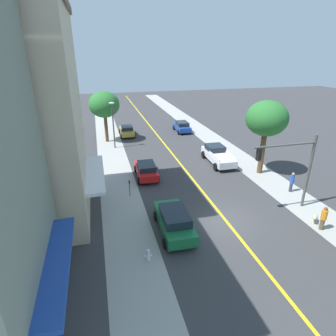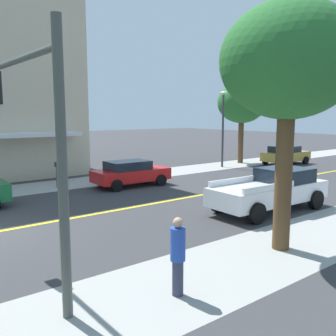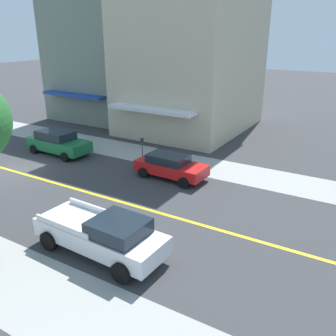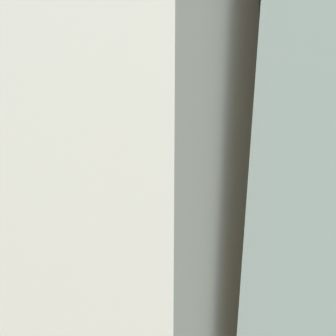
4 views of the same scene
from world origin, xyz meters
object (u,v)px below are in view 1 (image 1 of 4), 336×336
(small_dog, at_px, (315,217))
(blue_sedan_right_curb, at_px, (182,126))
(street_tree_left_near, at_px, (104,105))
(red_sedan_left_curb, at_px, (146,170))
(traffic_light_mast, at_px, (293,162))
(pedestrian_blue_shirt, at_px, (292,182))
(pedestrian_orange_shirt, at_px, (324,218))
(white_pickup_truck, at_px, (218,155))
(fire_hydrant, at_px, (148,255))
(street_lamp, at_px, (113,120))
(green_sedan_left_curb, at_px, (174,221))
(gold_sedan_left_curb, at_px, (127,130))
(street_tree_left_far, at_px, (267,119))
(parking_meter, at_px, (129,186))

(small_dog, bearing_deg, blue_sedan_right_curb, -127.90)
(street_tree_left_near, bearing_deg, red_sedan_left_curb, -76.51)
(traffic_light_mast, bearing_deg, pedestrian_blue_shirt, -134.22)
(pedestrian_orange_shirt, bearing_deg, pedestrian_blue_shirt, -103.29)
(white_pickup_truck, bearing_deg, fire_hydrant, 144.53)
(white_pickup_truck, xyz_separation_m, pedestrian_orange_shirt, (1.83, -13.24, 0.04))
(red_sedan_left_curb, height_order, pedestrian_blue_shirt, pedestrian_blue_shirt)
(fire_hydrant, distance_m, street_lamp, 21.48)
(green_sedan_left_curb, bearing_deg, blue_sedan_right_curb, -16.86)
(gold_sedan_left_curb, bearing_deg, fire_hydrant, 177.22)
(gold_sedan_left_curb, relative_size, pedestrian_orange_shirt, 2.43)
(white_pickup_truck, bearing_deg, street_tree_left_near, 47.81)
(street_tree_left_far, distance_m, fire_hydrant, 17.13)
(street_lamp, distance_m, gold_sedan_left_curb, 6.17)
(green_sedan_left_curb, bearing_deg, street_lamp, 8.97)
(street_tree_left_near, height_order, parking_meter, street_tree_left_near)
(traffic_light_mast, bearing_deg, street_tree_left_near, -59.70)
(street_tree_left_far, height_order, red_sedan_left_curb, street_tree_left_far)
(fire_hydrant, distance_m, traffic_light_mast, 12.23)
(fire_hydrant, relative_size, white_pickup_truck, 0.14)
(pedestrian_orange_shirt, bearing_deg, green_sedan_left_curb, -10.36)
(pedestrian_orange_shirt, height_order, small_dog, pedestrian_orange_shirt)
(street_tree_left_far, relative_size, white_pickup_truck, 1.28)
(fire_hydrant, bearing_deg, street_lamp, 90.70)
(fire_hydrant, xyz_separation_m, pedestrian_blue_shirt, (13.57, 5.35, 0.57))
(fire_hydrant, distance_m, small_dog, 12.17)
(fire_hydrant, xyz_separation_m, white_pickup_truck, (10.19, 13.26, 0.50))
(parking_meter, bearing_deg, small_dog, -30.66)
(parking_meter, bearing_deg, gold_sedan_left_curb, 84.03)
(street_tree_left_near, relative_size, street_tree_left_far, 0.93)
(gold_sedan_left_curb, xyz_separation_m, small_dog, (10.28, -25.49, -0.36))
(street_tree_left_far, distance_m, green_sedan_left_curb, 14.00)
(gold_sedan_left_curb, bearing_deg, white_pickup_truck, -146.17)
(blue_sedan_right_curb, bearing_deg, street_lamp, 117.37)
(red_sedan_left_curb, distance_m, green_sedan_left_curb, 9.17)
(white_pickup_truck, bearing_deg, pedestrian_blue_shirt, -154.83)
(blue_sedan_right_curb, distance_m, pedestrian_orange_shirt, 26.39)
(pedestrian_blue_shirt, bearing_deg, street_tree_left_far, -79.44)
(street_tree_left_near, distance_m, white_pickup_truck, 16.23)
(street_tree_left_near, bearing_deg, green_sedan_left_curb, -81.52)
(street_tree_left_far, xyz_separation_m, fire_hydrant, (-13.21, -9.67, -5.06))
(blue_sedan_right_curb, bearing_deg, gold_sedan_left_curb, 91.62)
(street_tree_left_near, xyz_separation_m, green_sedan_left_curb, (3.27, -21.91, -4.07))
(white_pickup_truck, height_order, pedestrian_blue_shirt, pedestrian_blue_shirt)
(street_tree_left_far, relative_size, blue_sedan_right_curb, 1.67)
(red_sedan_left_curb, bearing_deg, parking_meter, 151.45)
(fire_hydrant, bearing_deg, white_pickup_truck, 52.45)
(green_sedan_left_curb, distance_m, small_dog, 10.06)
(street_tree_left_near, relative_size, fire_hydrant, 8.63)
(fire_hydrant, xyz_separation_m, red_sedan_left_curb, (2.00, 11.49, 0.39))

